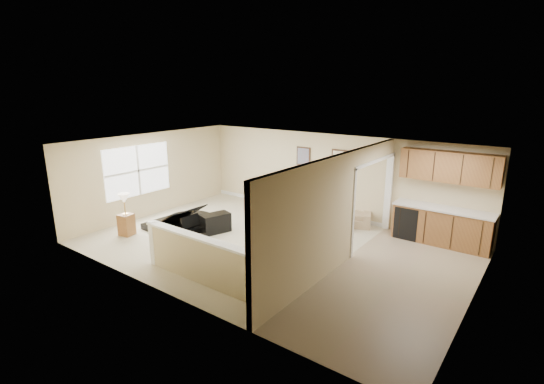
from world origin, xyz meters
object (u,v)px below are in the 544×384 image
Objects in this scene: loveseat at (343,211)px; lamp_stand at (126,218)px; piano_bench at (215,223)px; palm_plant at (283,192)px; small_plant at (346,222)px; accent_table at (287,197)px; piano at (179,206)px.

lamp_stand is at bearing -156.27° from loveseat.
palm_plant is at bearing 79.92° from piano_bench.
piano_bench is at bearing -100.08° from palm_plant.
loveseat is 3.60× the size of small_plant.
small_plant is at bearing -8.12° from accent_table.
piano is 1.42× the size of palm_plant.
piano_bench is at bearing 41.17° from lamp_stand.
loveseat reaches higher than accent_table.
piano reaches higher than loveseat.
accent_table reaches higher than piano_bench.
piano is 4.63m from small_plant.
accent_table is 2.20m from small_plant.
piano is 3.58× the size of small_plant.
piano is 0.99× the size of loveseat.
palm_plant reaches higher than lamp_stand.
piano is at bearing -146.88° from small_plant.
piano is 2.48× the size of piano_bench.
palm_plant is at bearing 177.43° from accent_table.
loveseat is (2.41, 2.78, 0.09)m from piano_bench.
piano is 3.23m from palm_plant.
piano is 1.18m from piano_bench.
piano_bench is 0.69× the size of lamp_stand.
loveseat reaches higher than small_plant.
accent_table is 1.52× the size of small_plant.
palm_plant is 1.20× the size of lamp_stand.
lamp_stand is at bearing -138.83° from piano_bench.
accent_table is at bearing 165.67° from loveseat.
piano reaches higher than piano_bench.
accent_table is (0.62, 2.53, 0.27)m from piano_bench.
piano_bench is at bearing -141.39° from small_plant.
lamp_stand is (-0.68, -1.24, -0.13)m from piano.
piano reaches higher than accent_table.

